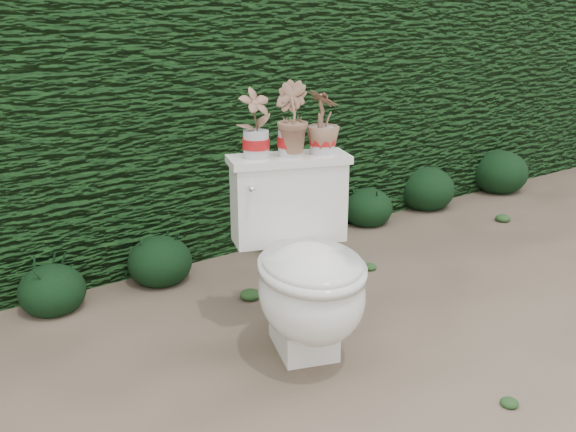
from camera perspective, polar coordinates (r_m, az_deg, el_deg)
ground at (r=2.84m, az=4.53°, el=-10.56°), size 60.00×60.00×0.00m
hedge at (r=3.89m, az=-10.65°, el=9.64°), size 8.00×1.00×1.60m
toilet at (r=2.56m, az=1.54°, el=-4.98°), size 0.66×0.79×0.78m
potted_plant_left at (r=2.59m, az=-2.88°, el=8.07°), size 0.14×0.10×0.27m
potted_plant_center at (r=2.62m, az=0.24°, el=8.46°), size 0.14×0.17×0.29m
potted_plant_right at (r=2.67m, az=3.12°, el=8.20°), size 0.15×0.15×0.25m
liriope_clump_2 at (r=3.20m, az=-20.29°, el=-5.77°), size 0.31×0.31×0.25m
liriope_clump_3 at (r=3.37m, az=-11.35°, el=-3.54°), size 0.33×0.33×0.27m
liriope_clump_4 at (r=3.79m, az=-0.59°, el=-0.35°), size 0.39×0.39×0.31m
liriope_clump_5 at (r=4.20m, az=7.08°, el=1.10°), size 0.33×0.33×0.26m
liriope_clump_6 at (r=4.60m, az=12.19°, el=2.70°), size 0.39×0.39×0.32m
liriope_clump_7 at (r=5.16m, az=18.30°, el=4.01°), size 0.43×0.43×0.34m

